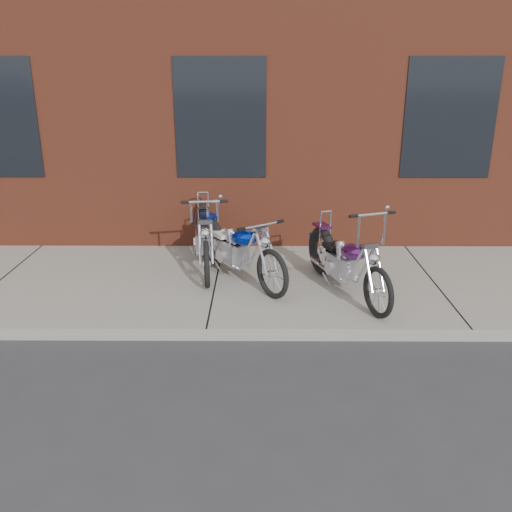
{
  "coord_description": "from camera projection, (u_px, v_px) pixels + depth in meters",
  "views": [
    {
      "loc": [
        0.59,
        -5.49,
        2.95
      ],
      "look_at": [
        0.56,
        0.8,
        0.75
      ],
      "focal_mm": 38.0,
      "sensor_mm": 36.0,
      "label": 1
    }
  ],
  "objects": [
    {
      "name": "building_brick",
      "position": [
        234.0,
        18.0,
        12.39
      ],
      "size": [
        22.0,
        10.0,
        8.0
      ],
      "primitive_type": "cube",
      "color": "brown",
      "rests_on": "ground"
    },
    {
      "name": "chopper_blue",
      "position": [
        236.0,
        250.0,
        7.47
      ],
      "size": [
        1.37,
        1.9,
        0.98
      ],
      "rotation": [
        0.0,
        0.0,
        -0.96
      ],
      "color": "black",
      "rests_on": "sidewalk"
    },
    {
      "name": "chopper_purple",
      "position": [
        345.0,
        264.0,
        7.01
      ],
      "size": [
        0.86,
        2.06,
        1.21
      ],
      "rotation": [
        0.0,
        0.0,
        -1.23
      ],
      "color": "black",
      "rests_on": "sidewalk"
    },
    {
      "name": "chopper_third",
      "position": [
        205.0,
        240.0,
        7.94
      ],
      "size": [
        0.54,
        2.22,
        1.13
      ],
      "rotation": [
        0.0,
        0.0,
        -1.45
      ],
      "color": "black",
      "rests_on": "sidewalk"
    },
    {
      "name": "sidewalk",
      "position": [
        216.0,
        285.0,
        7.55
      ],
      "size": [
        22.0,
        3.0,
        0.15
      ],
      "primitive_type": "cube",
      "color": "gray",
      "rests_on": "ground"
    },
    {
      "name": "ground",
      "position": [
        207.0,
        341.0,
        6.16
      ],
      "size": [
        120.0,
        120.0,
        0.0
      ],
      "primitive_type": "plane",
      "color": "#2F2E30",
      "rests_on": "ground"
    }
  ]
}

